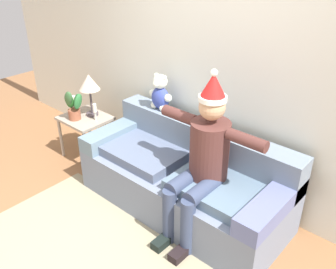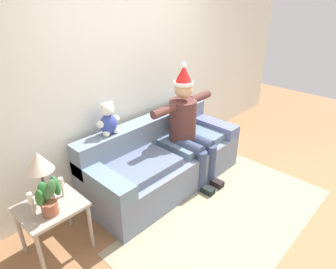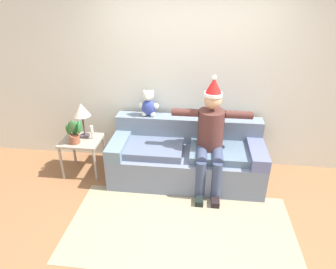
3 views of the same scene
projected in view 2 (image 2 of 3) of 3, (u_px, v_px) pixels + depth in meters
The scene contains 11 objects.
ground_plane at pixel (229, 219), 3.23m from camera, with size 10.00×10.00×0.00m, color #92633E.
back_wall at pixel (131, 73), 3.58m from camera, with size 7.00×0.10×2.70m, color silver.
couch at pixel (162, 160), 3.72m from camera, with size 2.07×0.87×0.81m.
person_seated at pixel (188, 125), 3.62m from camera, with size 1.02×0.77×1.52m.
teddy_bear at pixel (108, 120), 3.22m from camera, with size 0.29×0.17×0.38m.
side_table at pixel (52, 212), 2.67m from camera, with size 0.55×0.48×0.53m.
table_lamp at pixel (39, 164), 2.53m from camera, with size 0.24×0.24×0.50m.
potted_plant at pixel (48, 197), 2.46m from camera, with size 0.22×0.22×0.39m.
candle_tall at pixel (31, 201), 2.45m from camera, with size 0.04×0.04×0.23m.
candle_short at pixel (62, 185), 2.70m from camera, with size 0.04×0.04×0.20m.
area_rug at pixel (229, 219), 3.23m from camera, with size 2.56×1.31×0.01m, color tan.
Camera 2 is at (-2.26, -1.21, 2.28)m, focal length 31.34 mm.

